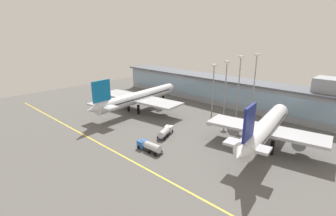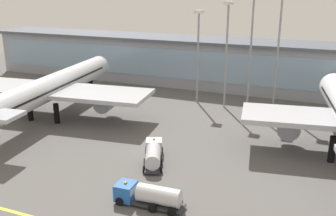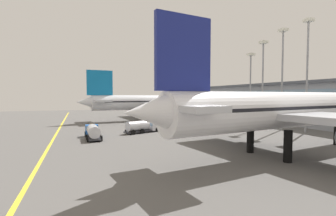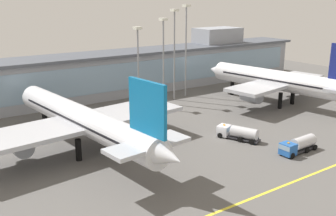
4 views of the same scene
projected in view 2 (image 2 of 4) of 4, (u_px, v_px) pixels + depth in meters
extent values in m
plane|color=#5B5956|center=(146.00, 153.00, 64.30)|extent=(194.30, 194.30, 0.00)
cube|color=#9399A3|center=(220.00, 65.00, 103.68)|extent=(138.78, 12.00, 12.11)
cube|color=#84A3BC|center=(214.00, 67.00, 98.17)|extent=(133.23, 0.20, 7.75)
cube|color=#4C515B|center=(221.00, 41.00, 101.71)|extent=(141.78, 14.00, 0.80)
cylinder|color=black|center=(30.00, 111.00, 79.25)|extent=(1.10, 1.10, 4.07)
cylinder|color=black|center=(57.00, 113.00, 77.66)|extent=(1.10, 1.10, 4.07)
cylinder|color=black|center=(91.00, 87.00, 97.90)|extent=(1.10, 1.10, 4.07)
cylinder|color=silver|center=(51.00, 87.00, 80.51)|extent=(10.18, 46.43, 5.09)
cone|color=silver|center=(102.00, 65.00, 103.05)|extent=(5.32, 5.09, 4.84)
cube|color=#84A3BC|center=(96.00, 64.00, 99.69)|extent=(4.19, 3.97, 1.53)
cube|color=black|center=(51.00, 85.00, 80.40)|extent=(9.41, 39.10, 0.41)
cube|color=#B7BAC1|center=(52.00, 90.00, 80.71)|extent=(42.98, 15.67, 0.81)
cylinder|color=#999EA8|center=(10.00, 93.00, 85.91)|extent=(4.21, 6.36, 3.56)
cylinder|color=#999EA8|center=(107.00, 101.00, 79.78)|extent=(4.21, 6.36, 3.56)
cylinder|color=black|center=(332.00, 149.00, 60.51)|extent=(1.10, 1.10, 4.31)
cylinder|color=black|center=(334.00, 114.00, 76.84)|extent=(1.10, 1.10, 4.31)
cone|color=white|center=(332.00, 84.00, 81.39)|extent=(5.82, 5.60, 5.12)
cube|color=#84A3BC|center=(335.00, 83.00, 78.12)|extent=(4.59, 4.37, 1.62)
cylinder|color=#999EA8|center=(288.00, 125.00, 65.69)|extent=(4.55, 5.72, 3.77)
cylinder|color=black|center=(120.00, 202.00, 48.92)|extent=(1.11, 0.33, 1.10)
cylinder|color=black|center=(129.00, 192.00, 51.24)|extent=(1.11, 0.33, 1.10)
cylinder|color=black|center=(152.00, 208.00, 47.42)|extent=(1.11, 0.33, 1.10)
cylinder|color=black|center=(160.00, 198.00, 49.74)|extent=(1.11, 0.33, 1.10)
cylinder|color=black|center=(172.00, 213.00, 46.58)|extent=(1.11, 0.33, 1.10)
cylinder|color=black|center=(179.00, 202.00, 48.90)|extent=(1.11, 0.33, 1.10)
cube|color=#2D2D33|center=(155.00, 204.00, 48.67)|extent=(7.63, 2.56, 0.30)
cube|color=#235BB2|center=(126.00, 191.00, 49.73)|extent=(2.42, 2.67, 2.20)
cube|color=#84A3BC|center=(126.00, 188.00, 49.59)|extent=(2.51, 2.57, 0.88)
cylinder|color=silver|center=(159.00, 195.00, 48.09)|extent=(5.65, 2.46, 2.30)
cube|color=orange|center=(126.00, 183.00, 49.36)|extent=(0.30, 0.40, 0.20)
cylinder|color=black|center=(146.00, 150.00, 64.15)|extent=(0.69, 1.13, 1.10)
cylinder|color=black|center=(162.00, 150.00, 64.14)|extent=(0.69, 1.13, 1.10)
cylinder|color=black|center=(145.00, 162.00, 59.86)|extent=(0.69, 1.13, 1.10)
cylinder|color=black|center=(162.00, 162.00, 59.86)|extent=(0.69, 1.13, 1.10)
cylinder|color=black|center=(144.00, 169.00, 57.46)|extent=(0.69, 1.13, 1.10)
cylinder|color=black|center=(161.00, 169.00, 57.46)|extent=(0.69, 1.13, 1.10)
cube|color=#2D2D33|center=(153.00, 162.00, 60.06)|extent=(5.02, 7.88, 0.30)
cube|color=silver|center=(154.00, 146.00, 63.63)|extent=(3.29, 3.15, 2.20)
cube|color=#84A3BC|center=(154.00, 143.00, 63.48)|extent=(3.23, 3.20, 0.88)
cylinder|color=silver|center=(153.00, 156.00, 59.15)|extent=(4.24, 6.04, 2.30)
cube|color=orange|center=(154.00, 139.00, 63.26)|extent=(0.30, 0.40, 0.20)
cylinder|color=gray|center=(198.00, 59.00, 89.22)|extent=(0.44, 0.44, 20.63)
cube|color=silver|center=(199.00, 12.00, 85.96)|extent=(1.80, 1.80, 0.70)
cylinder|color=gray|center=(226.00, 58.00, 85.03)|extent=(0.44, 0.44, 22.71)
cube|color=silver|center=(229.00, 3.00, 81.45)|extent=(1.80, 1.80, 0.70)
cylinder|color=gray|center=(250.00, 53.00, 84.54)|extent=(0.44, 0.44, 24.89)
cylinder|color=gray|center=(278.00, 51.00, 84.13)|extent=(0.44, 0.44, 25.97)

